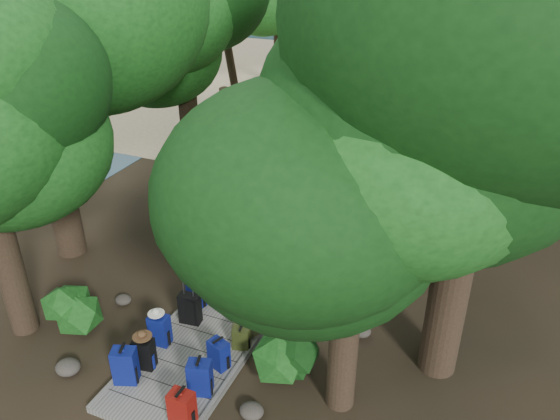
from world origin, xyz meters
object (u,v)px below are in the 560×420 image
at_px(duffel_right_black, 256,309).
at_px(backpack_right_d, 241,337).
at_px(backpack_right_c, 219,353).
at_px(backpack_left_d, 196,294).
at_px(kayak, 285,123).
at_px(backpack_left_b, 144,352).
at_px(sun_lounger, 455,150).
at_px(backpack_left_c, 160,328).
at_px(duffel_right_khaki, 251,322).
at_px(backpack_left_a, 125,364).
at_px(backpack_right_a, 182,407).
at_px(suitcase_on_boardwalk, 190,308).
at_px(backpack_right_b, 200,376).
at_px(lone_suitcase_on_sand, 359,153).

bearing_deg(duffel_right_black, backpack_right_d, -87.90).
bearing_deg(backpack_right_c, backpack_left_d, 152.61).
bearing_deg(kayak, backpack_left_b, -69.65).
height_order(backpack_right_c, sun_lounger, backpack_right_c).
bearing_deg(backpack_left_c, duffel_right_khaki, 32.97).
bearing_deg(backpack_left_a, backpack_right_d, 26.24).
bearing_deg(kayak, backpack_right_a, -65.32).
bearing_deg(backpack_right_a, backpack_left_a, 164.59).
relative_size(backpack_left_a, backpack_right_a, 1.09).
bearing_deg(suitcase_on_boardwalk, backpack_right_b, -61.24).
xyz_separation_m(backpack_left_c, duffel_right_black, (1.42, 1.44, -0.14)).
bearing_deg(duffel_right_black, suitcase_on_boardwalk, -156.75).
relative_size(backpack_right_a, duffel_right_black, 1.03).
relative_size(suitcase_on_boardwalk, kayak, 0.20).
xyz_separation_m(backpack_right_a, lone_suitcase_on_sand, (-0.44, 12.32, -0.17)).
height_order(backpack_right_a, backpack_right_b, backpack_right_b).
bearing_deg(kayak, backpack_left_c, -69.51).
distance_m(backpack_left_b, backpack_left_c, 0.67).
xyz_separation_m(backpack_right_a, backpack_right_b, (-0.08, 0.71, 0.01)).
bearing_deg(backpack_right_a, backpack_right_d, 88.56).
xyz_separation_m(backpack_right_d, duffel_right_khaki, (-0.06, 0.56, -0.06)).
distance_m(backpack_right_a, duffel_right_khaki, 2.59).
distance_m(backpack_right_a, kayak, 15.28).
relative_size(backpack_left_c, sun_lounger, 0.42).
bearing_deg(lone_suitcase_on_sand, backpack_left_d, -101.97).
bearing_deg(lone_suitcase_on_sand, suitcase_on_boardwalk, -100.67).
bearing_deg(suitcase_on_boardwalk, backpack_right_a, -69.10).
distance_m(backpack_left_a, kayak, 14.53).
bearing_deg(backpack_right_d, backpack_left_b, -152.50).
height_order(lone_suitcase_on_sand, kayak, lone_suitcase_on_sand).
relative_size(backpack_left_c, backpack_right_b, 0.96).
relative_size(backpack_right_b, backpack_right_c, 1.17).
height_order(backpack_left_a, backpack_right_c, backpack_left_a).
bearing_deg(backpack_right_a, backpack_right_b, 96.70).
distance_m(backpack_left_a, backpack_right_b, 1.41).
bearing_deg(suitcase_on_boardwalk, backpack_left_d, 100.17).
relative_size(backpack_left_a, backpack_left_d, 1.38).
bearing_deg(kayak, backpack_left_a, -70.37).
height_order(backpack_right_d, kayak, backpack_right_d).
bearing_deg(backpack_left_d, backpack_right_c, -28.79).
height_order(backpack_left_d, backpack_right_b, backpack_right_b).
distance_m(backpack_left_c, backpack_right_a, 2.11).
xyz_separation_m(backpack_left_c, sun_lounger, (4.12, 12.47, -0.18)).
relative_size(backpack_right_c, sun_lounger, 0.38).
height_order(backpack_left_c, backpack_right_d, backpack_left_c).
relative_size(backpack_left_c, kayak, 0.21).
distance_m(backpack_left_a, backpack_right_d, 2.22).
bearing_deg(backpack_right_c, suitcase_on_boardwalk, 162.02).
bearing_deg(backpack_right_a, backpack_left_b, 148.51).
xyz_separation_m(backpack_left_b, suitcase_on_boardwalk, (0.11, 1.46, -0.01)).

